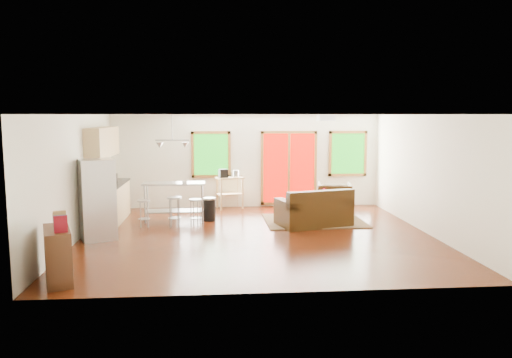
{
  "coord_description": "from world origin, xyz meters",
  "views": [
    {
      "loc": [
        -0.9,
        -10.49,
        2.59
      ],
      "look_at": [
        0.0,
        0.3,
        1.2
      ],
      "focal_mm": 35.0,
      "sensor_mm": 36.0,
      "label": 1
    }
  ],
  "objects": [
    {
      "name": "left_wall",
      "position": [
        -3.76,
        0.0,
        1.3
      ],
      "size": [
        0.02,
        7.0,
        2.6
      ],
      "primitive_type": "cube",
      "color": "white",
      "rests_on": "ground"
    },
    {
      "name": "bar_stool_b",
      "position": [
        -1.84,
        0.99,
        0.53
      ],
      "size": [
        0.36,
        0.36,
        0.72
      ],
      "rotation": [
        0.0,
        0.0,
        -0.07
      ],
      "color": "#B7BABC",
      "rests_on": "floor"
    },
    {
      "name": "cup",
      "position": [
        -1.62,
        1.3,
        1.01
      ],
      "size": [
        0.13,
        0.11,
        0.12
      ],
      "primitive_type": "imported",
      "rotation": [
        0.0,
        0.0,
        -0.12
      ],
      "color": "white",
      "rests_on": "island"
    },
    {
      "name": "french_doors",
      "position": [
        1.2,
        3.46,
        1.1
      ],
      "size": [
        1.6,
        0.05,
        2.1
      ],
      "color": "#C00901",
      "rests_on": "back_wall"
    },
    {
      "name": "armchair",
      "position": [
        2.28,
        2.43,
        0.44
      ],
      "size": [
        1.0,
        0.96,
        0.89
      ],
      "primitive_type": "imported",
      "rotation": [
        0.0,
        0.0,
        2.96
      ],
      "color": "black",
      "rests_on": "floor"
    },
    {
      "name": "coffee_table",
      "position": [
        1.84,
        1.8,
        0.33
      ],
      "size": [
        1.06,
        0.76,
        0.39
      ],
      "rotation": [
        0.0,
        0.0,
        0.2
      ],
      "color": "#331B0C",
      "rests_on": "floor"
    },
    {
      "name": "loveseat",
      "position": [
        1.43,
        0.87,
        0.35
      ],
      "size": [
        1.84,
        1.34,
        0.88
      ],
      "rotation": [
        0.0,
        0.0,
        0.27
      ],
      "color": "black",
      "rests_on": "floor"
    },
    {
      "name": "bar_stool_a",
      "position": [
        -2.55,
        1.07,
        0.47
      ],
      "size": [
        0.34,
        0.34,
        0.64
      ],
      "rotation": [
        0.0,
        0.0,
        0.15
      ],
      "color": "#B7BABC",
      "rests_on": "floor"
    },
    {
      "name": "front_wall",
      "position": [
        0.0,
        -3.51,
        1.3
      ],
      "size": [
        7.5,
        0.02,
        2.6
      ],
      "primitive_type": "cube",
      "color": "white",
      "rests_on": "ground"
    },
    {
      "name": "vase",
      "position": [
        1.91,
        1.93,
        0.52
      ],
      "size": [
        0.24,
        0.24,
        0.33
      ],
      "rotation": [
        0.0,
        0.0,
        0.28
      ],
      "color": "silver",
      "rests_on": "coffee_table"
    },
    {
      "name": "ottoman",
      "position": [
        1.27,
        2.43,
        0.2
      ],
      "size": [
        0.69,
        0.69,
        0.4
      ],
      "primitive_type": "cube",
      "rotation": [
        0.0,
        0.0,
        -0.18
      ],
      "color": "black",
      "rests_on": "floor"
    },
    {
      "name": "refrigerator",
      "position": [
        -3.34,
        -0.01,
        0.84
      ],
      "size": [
        0.88,
        0.87,
        1.69
      ],
      "rotation": [
        0.0,
        0.0,
        0.4
      ],
      "color": "#B7BABC",
      "rests_on": "floor"
    },
    {
      "name": "kitchen_cart",
      "position": [
        -0.51,
        3.25,
        0.76
      ],
      "size": [
        0.83,
        0.66,
        1.11
      ],
      "rotation": [
        0.0,
        0.0,
        0.3
      ],
      "color": "tan",
      "rests_on": "floor"
    },
    {
      "name": "ceiling_flush",
      "position": [
        1.6,
        0.6,
        2.53
      ],
      "size": [
        0.35,
        0.35,
        0.12
      ],
      "primitive_type": "cube",
      "color": "white",
      "rests_on": "ceiling"
    },
    {
      "name": "floor",
      "position": [
        0.0,
        0.0,
        -0.01
      ],
      "size": [
        7.5,
        7.0,
        0.02
      ],
      "primitive_type": "cube",
      "color": "#331105",
      "rests_on": "ground"
    },
    {
      "name": "pendant_light",
      "position": [
        -1.9,
        1.5,
        1.9
      ],
      "size": [
        0.8,
        0.18,
        0.79
      ],
      "color": "gray",
      "rests_on": "ceiling"
    },
    {
      "name": "rug",
      "position": [
        1.52,
        1.38,
        0.01
      ],
      "size": [
        2.4,
        1.85,
        0.02
      ],
      "primitive_type": "cube",
      "rotation": [
        0.0,
        0.0,
        0.01
      ],
      "color": "#415934",
      "rests_on": "floor"
    },
    {
      "name": "bookshelf",
      "position": [
        -3.35,
        -2.72,
        0.44
      ],
      "size": [
        0.67,
        1.02,
        1.12
      ],
      "rotation": [
        0.0,
        0.0,
        0.34
      ],
      "color": "#331B0C",
      "rests_on": "floor"
    },
    {
      "name": "window_left",
      "position": [
        -1.0,
        3.46,
        1.5
      ],
      "size": [
        1.1,
        0.05,
        1.3
      ],
      "color": "#135D0F",
      "rests_on": "back_wall"
    },
    {
      "name": "island",
      "position": [
        -1.9,
        1.69,
        0.66
      ],
      "size": [
        1.51,
        0.61,
        0.95
      ],
      "rotation": [
        0.0,
        0.0,
        0.0
      ],
      "color": "#B7BABC",
      "rests_on": "floor"
    },
    {
      "name": "cabinets",
      "position": [
        -3.49,
        1.7,
        0.93
      ],
      "size": [
        0.64,
        2.24,
        2.3
      ],
      "color": "tan",
      "rests_on": "floor"
    },
    {
      "name": "ceiling",
      "position": [
        0.0,
        0.0,
        2.61
      ],
      "size": [
        7.5,
        7.0,
        0.02
      ],
      "primitive_type": "cube",
      "color": "white",
      "rests_on": "ground"
    },
    {
      "name": "bar_stool_c",
      "position": [
        -1.36,
        1.03,
        0.48
      ],
      "size": [
        0.39,
        0.39,
        0.65
      ],
      "rotation": [
        0.0,
        0.0,
        -0.32
      ],
      "color": "#B7BABC",
      "rests_on": "floor"
    },
    {
      "name": "back_wall",
      "position": [
        0.0,
        3.51,
        1.3
      ],
      "size": [
        7.5,
        0.02,
        2.6
      ],
      "primitive_type": "cube",
      "color": "white",
      "rests_on": "ground"
    },
    {
      "name": "trash_can",
      "position": [
        -1.04,
        1.67,
        0.29
      ],
      "size": [
        0.33,
        0.33,
        0.57
      ],
      "rotation": [
        0.0,
        0.0,
        0.06
      ],
      "color": "black",
      "rests_on": "floor"
    },
    {
      "name": "window_right",
      "position": [
        2.9,
        3.46,
        1.5
      ],
      "size": [
        1.1,
        0.05,
        1.3
      ],
      "color": "#135D0F",
      "rests_on": "back_wall"
    },
    {
      "name": "right_wall",
      "position": [
        3.76,
        0.0,
        1.3
      ],
      "size": [
        0.02,
        7.0,
        2.6
      ],
      "primitive_type": "cube",
      "color": "white",
      "rests_on": "ground"
    },
    {
      "name": "book",
      "position": [
        2.32,
        1.84,
        0.53
      ],
      "size": [
        0.2,
        0.07,
        0.26
      ],
      "primitive_type": "imported",
      "rotation": [
        0.0,
        0.0,
        -0.24
      ],
      "color": "maroon",
      "rests_on": "coffee_table"
    }
  ]
}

